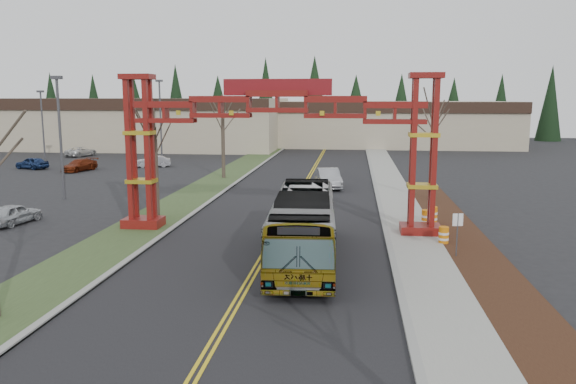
# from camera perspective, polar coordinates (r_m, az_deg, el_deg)

# --- Properties ---
(road) EXTENTS (12.00, 110.00, 0.02)m
(road) POSITION_cam_1_polar(r_m,az_deg,el_deg) (39.05, 0.34, -1.62)
(road) COLOR black
(road) RESTS_ON ground
(lane_line_left) EXTENTS (0.12, 100.00, 0.01)m
(lane_line_left) POSITION_cam_1_polar(r_m,az_deg,el_deg) (39.06, 0.16, -1.59)
(lane_line_left) COLOR gold
(lane_line_left) RESTS_ON road
(lane_line_right) EXTENTS (0.12, 100.00, 0.01)m
(lane_line_right) POSITION_cam_1_polar(r_m,az_deg,el_deg) (39.03, 0.51, -1.60)
(lane_line_right) COLOR gold
(lane_line_right) RESTS_ON road
(curb_right) EXTENTS (0.30, 110.00, 0.15)m
(curb_right) POSITION_cam_1_polar(r_m,az_deg,el_deg) (38.85, 9.39, -1.71)
(curb_right) COLOR gray
(curb_right) RESTS_ON ground
(sidewalk_right) EXTENTS (2.60, 110.00, 0.14)m
(sidewalk_right) POSITION_cam_1_polar(r_m,az_deg,el_deg) (38.95, 11.52, -1.74)
(sidewalk_right) COLOR gray
(sidewalk_right) RESTS_ON ground
(landscape_strip) EXTENTS (2.60, 50.00, 0.12)m
(landscape_strip) POSITION_cam_1_polar(r_m,az_deg,el_deg) (24.99, 20.41, -8.56)
(landscape_strip) COLOR black
(landscape_strip) RESTS_ON ground
(grass_median) EXTENTS (4.00, 110.00, 0.08)m
(grass_median) POSITION_cam_1_polar(r_m,az_deg,el_deg) (40.69, -10.93, -1.30)
(grass_median) COLOR #344824
(grass_median) RESTS_ON ground
(curb_left) EXTENTS (0.30, 110.00, 0.15)m
(curb_left) POSITION_cam_1_polar(r_m,az_deg,el_deg) (40.17, -8.42, -1.31)
(curb_left) COLOR gray
(curb_left) RESTS_ON ground
(gateway_arch) EXTENTS (18.20, 1.60, 8.90)m
(gateway_arch) POSITION_cam_1_polar(r_m,az_deg,el_deg) (31.40, -1.07, 6.65)
(gateway_arch) COLOR maroon
(gateway_arch) RESTS_ON ground
(retail_building_west) EXTENTS (46.00, 22.30, 7.50)m
(retail_building_west) POSITION_cam_1_polar(r_m,az_deg,el_deg) (91.74, -15.35, 6.83)
(retail_building_west) COLOR tan
(retail_building_west) RESTS_ON ground
(retail_building_east) EXTENTS (38.00, 20.30, 7.00)m
(retail_building_east) POSITION_cam_1_polar(r_m,az_deg,el_deg) (93.30, 10.29, 6.90)
(retail_building_east) COLOR tan
(retail_building_east) RESTS_ON ground
(conifer_treeline) EXTENTS (116.10, 5.60, 13.00)m
(conifer_treeline) POSITION_cam_1_polar(r_m,az_deg,el_deg) (105.15, 4.56, 8.92)
(conifer_treeline) COLOR black
(conifer_treeline) RESTS_ON ground
(transit_bus) EXTENTS (3.37, 11.91, 3.28)m
(transit_bus) POSITION_cam_1_polar(r_m,az_deg,el_deg) (26.28, 1.61, -3.50)
(transit_bus) COLOR #95979C
(transit_bus) RESTS_ON ground
(silver_sedan) EXTENTS (2.64, 5.25, 1.65)m
(silver_sedan) POSITION_cam_1_polar(r_m,az_deg,el_deg) (47.76, 4.12, 1.40)
(silver_sedan) COLOR #A5A8AD
(silver_sedan) RESTS_ON ground
(parked_car_near_a) EXTENTS (2.03, 3.93, 1.28)m
(parked_car_near_a) POSITION_cam_1_polar(r_m,az_deg,el_deg) (37.80, -26.12, -2.01)
(parked_car_near_a) COLOR #B1B4B9
(parked_car_near_a) RESTS_ON ground
(parked_car_mid_a) EXTENTS (2.79, 4.62, 1.25)m
(parked_car_mid_a) POSITION_cam_1_polar(r_m,az_deg,el_deg) (62.59, -20.44, 2.57)
(parked_car_mid_a) COLOR maroon
(parked_car_mid_a) RESTS_ON ground
(parked_car_mid_b) EXTENTS (4.11, 2.66, 1.30)m
(parked_car_mid_b) POSITION_cam_1_polar(r_m,az_deg,el_deg) (66.48, -24.57, 2.70)
(parked_car_mid_b) COLOR navy
(parked_car_mid_b) RESTS_ON ground
(parked_car_far_a) EXTENTS (4.07, 2.50, 1.27)m
(parked_car_far_a) POSITION_cam_1_polar(r_m,az_deg,el_deg) (63.90, -13.58, 3.04)
(parked_car_far_a) COLOR #B2B2BA
(parked_car_far_a) RESTS_ON ground
(parked_car_far_b) EXTENTS (3.08, 4.84, 1.24)m
(parked_car_far_b) POSITION_cam_1_polar(r_m,az_deg,el_deg) (78.44, -20.28, 3.87)
(parked_car_far_b) COLOR silver
(parked_car_far_b) RESTS_ON ground
(bare_tree_median_mid) EXTENTS (2.98, 2.98, 7.02)m
(bare_tree_median_mid) POSITION_cam_1_polar(r_m,az_deg,el_deg) (35.77, -13.38, 5.20)
(bare_tree_median_mid) COLOR #382D26
(bare_tree_median_mid) RESTS_ON ground
(bare_tree_median_far) EXTENTS (3.42, 3.42, 7.89)m
(bare_tree_median_far) POSITION_cam_1_polar(r_m,az_deg,el_deg) (53.25, -6.66, 7.36)
(bare_tree_median_far) COLOR #382D26
(bare_tree_median_far) RESTS_ON ground
(bare_tree_right_far) EXTENTS (3.29, 3.29, 8.01)m
(bare_tree_right_far) POSITION_cam_1_polar(r_m,az_deg,el_deg) (42.71, 14.55, 6.87)
(bare_tree_right_far) COLOR #382D26
(bare_tree_right_far) RESTS_ON ground
(light_pole_near) EXTENTS (0.80, 0.40, 9.17)m
(light_pole_near) POSITION_cam_1_polar(r_m,az_deg,el_deg) (45.27, -22.17, 5.98)
(light_pole_near) COLOR #3F3F44
(light_pole_near) RESTS_ON ground
(light_pole_mid) EXTENTS (0.73, 0.36, 8.39)m
(light_pole_mid) POSITION_cam_1_polar(r_m,az_deg,el_deg) (69.31, -23.67, 6.50)
(light_pole_mid) COLOR #3F3F44
(light_pole_mid) RESTS_ON ground
(light_pole_far) EXTENTS (0.85, 0.43, 9.83)m
(light_pole_far) POSITION_cam_1_polar(r_m,az_deg,el_deg) (74.05, -12.84, 7.85)
(light_pole_far) COLOR #3F3F44
(light_pole_far) RESTS_ON ground
(street_sign) EXTENTS (0.50, 0.12, 2.19)m
(street_sign) POSITION_cam_1_polar(r_m,az_deg,el_deg) (27.76, 16.84, -3.35)
(street_sign) COLOR #3F3F44
(street_sign) RESTS_ON ground
(barrel_south) EXTENTS (0.53, 0.53, 0.98)m
(barrel_south) POSITION_cam_1_polar(r_m,az_deg,el_deg) (30.28, 15.53, -4.33)
(barrel_south) COLOR orange
(barrel_south) RESTS_ON ground
(barrel_mid) EXTENTS (0.57, 0.57, 1.06)m
(barrel_mid) POSITION_cam_1_polar(r_m,az_deg,el_deg) (34.09, 13.86, -2.66)
(barrel_mid) COLOR orange
(barrel_mid) RESTS_ON ground
(barrel_north) EXTENTS (0.60, 0.60, 1.12)m
(barrel_north) POSITION_cam_1_polar(r_m,az_deg,el_deg) (34.87, 14.45, -2.36)
(barrel_north) COLOR orange
(barrel_north) RESTS_ON ground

